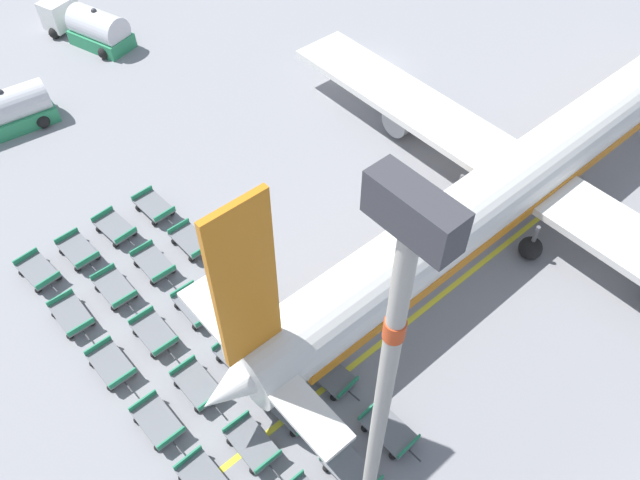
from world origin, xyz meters
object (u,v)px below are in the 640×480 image
at_px(baggage_dolly_row_near_col_d, 158,422).
at_px(baggage_dolly_row_far_col_c, 233,282).
at_px(baggage_dolly_row_near_col_a, 38,272).
at_px(baggage_dolly_row_mid_b_col_c, 196,307).
at_px(baggage_dolly_row_mid_a_col_d, 198,385).
at_px(baggage_dolly_row_mid_b_col_e, 290,409).
at_px(airplane, 542,162).
at_px(baggage_dolly_row_near_col_b, 72,315).
at_px(baggage_dolly_row_mid_b_col_f, 351,470).
at_px(baggage_dolly_row_mid_a_col_c, 154,333).
at_px(fuel_tanker_secondary, 91,27).
at_px(baggage_dolly_row_far_col_b, 191,241).
at_px(baggage_dolly_row_far_col_f, 388,430).
at_px(baggage_dolly_row_mid_a_col_a, 78,251).
at_px(baggage_dolly_row_far_col_a, 154,207).
at_px(baggage_dolly_row_far_col_e, 329,375).
at_px(apron_light_mast, 383,397).
at_px(baggage_dolly_row_mid_a_col_e, 252,444).
at_px(baggage_dolly_row_mid_b_col_d, 240,359).
at_px(baggage_dolly_row_mid_b_col_a, 115,228).
at_px(baggage_dolly_row_mid_a_col_b, 115,288).
at_px(baggage_dolly_row_mid_b_col_b, 154,264).
at_px(baggage_dolly_row_near_col_c, 111,365).
at_px(baggage_dolly_row_far_col_d, 276,326).

bearing_deg(baggage_dolly_row_near_col_d, baggage_dolly_row_far_col_c, 120.24).
height_order(baggage_dolly_row_near_col_a, baggage_dolly_row_mid_b_col_c, same).
bearing_deg(baggage_dolly_row_mid_a_col_d, baggage_dolly_row_mid_b_col_e, 33.76).
height_order(airplane, baggage_dolly_row_near_col_b, airplane).
bearing_deg(baggage_dolly_row_mid_a_col_d, baggage_dolly_row_mid_b_col_f, 19.33).
distance_m(baggage_dolly_row_mid_a_col_c, baggage_dolly_row_far_col_c, 4.83).
relative_size(fuel_tanker_secondary, baggage_dolly_row_far_col_c, 2.51).
bearing_deg(baggage_dolly_row_near_col_b, baggage_dolly_row_far_col_b, 91.57).
bearing_deg(baggage_dolly_row_near_col_d, baggage_dolly_row_far_col_f, 46.69).
bearing_deg(baggage_dolly_row_mid_a_col_a, baggage_dolly_row_far_col_f, 16.53).
bearing_deg(baggage_dolly_row_far_col_a, baggage_dolly_row_far_col_e, 1.69).
bearing_deg(baggage_dolly_row_mid_a_col_a, fuel_tanker_secondary, 150.08).
relative_size(baggage_dolly_row_far_col_b, apron_light_mast, 0.16).
distance_m(fuel_tanker_secondary, baggage_dolly_row_mid_a_col_d, 32.61).
xyz_separation_m(baggage_dolly_row_mid_a_col_e, baggage_dolly_row_far_col_c, (-7.81, 4.59, 0.00)).
relative_size(airplane, baggage_dolly_row_mid_b_col_d, 14.74).
bearing_deg(baggage_dolly_row_near_col_b, baggage_dolly_row_mid_b_col_c, 53.80).
bearing_deg(baggage_dolly_row_far_col_f, apron_light_mast, -59.71).
bearing_deg(baggage_dolly_row_mid_a_col_c, fuel_tanker_secondary, 158.05).
xyz_separation_m(baggage_dolly_row_mid_b_col_e, apron_light_mast, (5.89, -1.11, 11.46)).
height_order(airplane, baggage_dolly_row_far_col_e, airplane).
height_order(baggage_dolly_row_far_col_a, baggage_dolly_row_far_col_f, same).
relative_size(baggage_dolly_row_near_col_b, baggage_dolly_row_far_col_a, 0.99).
xyz_separation_m(baggage_dolly_row_mid_b_col_f, baggage_dolly_row_far_col_c, (-11.52, 2.12, 0.00)).
height_order(baggage_dolly_row_mid_b_col_c, baggage_dolly_row_far_col_e, same).
xyz_separation_m(baggage_dolly_row_near_col_a, baggage_dolly_row_mid_a_col_c, (7.53, 2.67, 0.00)).
relative_size(baggage_dolly_row_near_col_a, baggage_dolly_row_mid_b_col_d, 1.00).
bearing_deg(baggage_dolly_row_mid_b_col_e, airplane, 93.37).
height_order(fuel_tanker_secondary, baggage_dolly_row_mid_a_col_c, fuel_tanker_secondary).
xyz_separation_m(baggage_dolly_row_mid_b_col_a, baggage_dolly_row_far_col_f, (18.95, 3.17, 0.00)).
bearing_deg(baggage_dolly_row_far_col_c, baggage_dolly_row_near_col_a, -135.07).
distance_m(baggage_dolly_row_mid_a_col_b, baggage_dolly_row_mid_b_col_a, 4.41).
distance_m(baggage_dolly_row_mid_a_col_b, baggage_dolly_row_far_col_b, 4.87).
height_order(baggage_dolly_row_mid_a_col_a, baggage_dolly_row_mid_b_col_b, same).
distance_m(baggage_dolly_row_mid_b_col_a, baggage_dolly_row_far_col_f, 19.21).
relative_size(baggage_dolly_row_mid_b_col_e, baggage_dolly_row_far_col_e, 1.00).
bearing_deg(fuel_tanker_secondary, baggage_dolly_row_mid_b_col_f, -11.96).
xyz_separation_m(baggage_dolly_row_mid_b_col_f, baggage_dolly_row_far_col_a, (-19.13, 1.90, 0.00)).
height_order(baggage_dolly_row_mid_a_col_b, baggage_dolly_row_mid_b_col_f, same).
bearing_deg(baggage_dolly_row_near_col_c, fuel_tanker_secondary, 153.79).
bearing_deg(baggage_dolly_row_mid_b_col_d, baggage_dolly_row_far_col_e, 37.61).
height_order(baggage_dolly_row_near_col_d, baggage_dolly_row_mid_a_col_a, same).
bearing_deg(baggage_dolly_row_far_col_c, baggage_dolly_row_far_col_d, 0.50).
distance_m(baggage_dolly_row_near_col_a, baggage_dolly_row_mid_b_col_f, 19.78).
bearing_deg(baggage_dolly_row_far_col_e, baggage_dolly_row_far_col_d, -177.01).
relative_size(baggage_dolly_row_near_col_b, baggage_dolly_row_mid_a_col_e, 1.00).
distance_m(baggage_dolly_row_mid_a_col_e, baggage_dolly_row_far_col_f, 6.08).
bearing_deg(baggage_dolly_row_mid_a_col_b, baggage_dolly_row_mid_b_col_c, 34.03).
bearing_deg(baggage_dolly_row_far_col_e, airplane, 93.48).
bearing_deg(baggage_dolly_row_far_col_d, airplane, 80.89).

